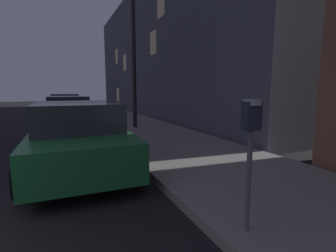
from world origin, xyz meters
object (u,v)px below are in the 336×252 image
(street_lamp, at_px, (133,28))
(car_white, at_px, (65,105))
(parking_meter, at_px, (251,133))
(car_green, at_px, (79,137))
(car_silver, at_px, (68,114))

(street_lamp, bearing_deg, car_white, 108.88)
(parking_meter, bearing_deg, car_green, 112.96)
(car_green, bearing_deg, car_white, 90.00)
(car_silver, distance_m, street_lamp, 4.41)
(car_silver, bearing_deg, car_white, 90.00)
(parking_meter, xyz_separation_m, street_lamp, (1.04, 7.92, 2.87))
(car_green, bearing_deg, street_lamp, 60.39)
(car_silver, xyz_separation_m, car_white, (0.00, 6.14, 0.01))
(parking_meter, distance_m, street_lamp, 8.49)
(car_silver, bearing_deg, parking_meter, -80.82)
(parking_meter, bearing_deg, car_silver, 99.18)
(parking_meter, xyz_separation_m, car_green, (-1.48, 3.49, -0.53))
(car_white, bearing_deg, parking_meter, -84.48)
(car_white, bearing_deg, street_lamp, -71.12)
(car_green, distance_m, street_lamp, 6.12)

